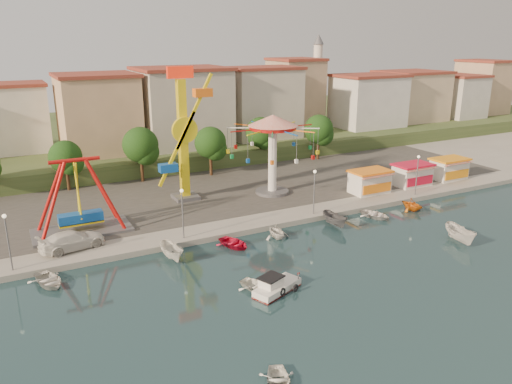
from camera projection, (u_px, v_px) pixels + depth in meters
ground at (320, 278)px, 44.05m from camera, size 200.00×200.00×0.00m
quay_deck at (137, 146)px, 96.43m from camera, size 200.00×100.00×0.60m
asphalt_pad at (197, 186)px, 69.26m from camera, size 90.00×28.00×0.01m
hill_terrace at (130, 135)px, 100.30m from camera, size 200.00×60.00×3.00m
pirate_ship_ride at (79, 198)px, 51.89m from camera, size 10.00×5.00×8.00m
kamikaze_tower at (186, 138)px, 61.35m from camera, size 5.33×3.10×16.50m
wave_swinger at (273, 137)px, 63.86m from camera, size 11.60×11.60×10.40m
booth_left at (370, 181)px, 65.85m from camera, size 5.40×3.78×3.08m
booth_mid at (412, 174)px, 69.19m from camera, size 5.40×3.78×3.08m
booth_right at (449, 168)px, 72.35m from camera, size 5.40×3.78×3.08m
lamp_post_0 at (9, 244)px, 43.51m from camera, size 0.14×0.14×5.00m
lamp_post_1 at (183, 215)px, 50.59m from camera, size 0.14×0.14×5.00m
lamp_post_2 at (314, 193)px, 57.67m from camera, size 0.14×0.14×5.00m
lamp_post_3 at (417, 176)px, 64.75m from camera, size 0.14×0.14×5.00m
tree_1 at (65, 157)px, 66.10m from camera, size 4.35×4.35×6.80m
tree_2 at (140, 145)px, 69.94m from camera, size 5.02×5.02×7.85m
tree_3 at (210, 143)px, 73.25m from camera, size 4.68×4.68×7.32m
tree_4 at (261, 132)px, 80.15m from camera, size 4.86×4.86×7.60m
tree_5 at (319, 129)px, 83.05m from camera, size 4.83×4.83×7.54m
building_1 at (13, 127)px, 75.92m from camera, size 12.33×9.01×8.63m
building_2 at (100, 112)px, 81.84m from camera, size 11.95×9.28×11.23m
building_3 at (186, 115)px, 85.57m from camera, size 12.59×10.50×9.20m
building_4 at (247, 108)px, 94.40m from camera, size 10.75×9.23×9.24m
building_5 at (312, 100)px, 98.41m from camera, size 12.77×10.96×11.21m
building_6 at (364, 94)px, 102.14m from camera, size 8.23×8.98×12.36m
building_7 at (391, 98)px, 112.10m from camera, size 11.59×10.93×8.76m
building_8 at (459, 89)px, 112.17m from camera, size 12.84×9.28×12.58m
building_9 at (488, 92)px, 120.99m from camera, size 12.95×9.17×9.21m
minaret at (317, 77)px, 101.95m from camera, size 2.80×2.80×18.00m
cabin_motorboat at (276, 287)px, 41.59m from camera, size 4.85×3.30×1.60m
rowboat_a at (259, 286)px, 41.83m from camera, size 3.85×4.36×0.75m
rowboat_b at (278, 382)px, 30.35m from camera, size 3.24×3.70×0.64m
skiff at (460, 234)px, 51.54m from camera, size 2.73×4.77×1.73m
van at (72, 240)px, 48.44m from camera, size 6.61×3.76×1.81m
moored_boat_0 at (49, 281)px, 42.77m from camera, size 3.74×4.51×0.81m
moored_boat_2 at (172, 252)px, 47.55m from camera, size 1.79×4.12×1.55m
moored_boat_3 at (234, 243)px, 50.56m from camera, size 3.68×4.39×0.78m
moored_boat_4 at (277, 231)px, 52.64m from camera, size 2.65×3.05×1.59m
moored_boat_5 at (335, 220)px, 56.00m from camera, size 1.52×4.01×1.55m
moored_boat_6 at (375, 215)px, 58.70m from camera, size 3.59×4.30×0.76m
moored_boat_7 at (412, 204)px, 61.11m from camera, size 2.99×3.35×1.60m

